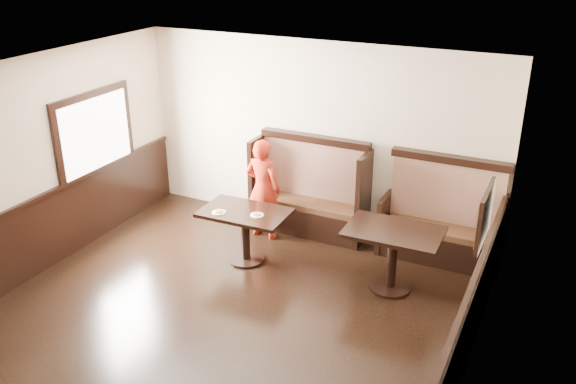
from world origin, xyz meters
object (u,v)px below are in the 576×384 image
Objects in this scene: booth_main at (310,197)px; table_neighbor at (393,245)px; table_main at (245,223)px; child at (263,189)px; booth_neighbor at (442,226)px.

booth_main is 1.89m from table_neighbor.
table_neighbor is at bearing 3.81° from table_main.
table_main is 0.79× the size of child.
child is at bearing 97.78° from table_main.
table_main is 2.00m from table_neighbor.
booth_neighbor is at bearing -0.05° from booth_main.
booth_neighbor is 1.40× the size of table_neighbor.
booth_neighbor is at bearing 26.00° from table_main.
table_main is at bearing 101.20° from child.
booth_neighbor is (1.95, -0.00, -0.05)m from booth_main.
table_neighbor is 2.19m from child.
booth_main is 1.06× the size of booth_neighbor.
booth_main and booth_neighbor have the same top height.
booth_main is 1.48× the size of table_neighbor.
table_main is 1.00× the size of table_neighbor.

